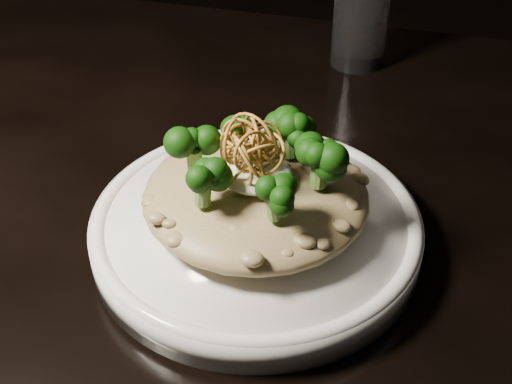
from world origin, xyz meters
TOP-DOWN VIEW (x-y plane):
  - table at (0.00, 0.00)m, footprint 1.10×0.80m
  - plate at (0.08, -0.05)m, footprint 0.27×0.27m
  - risotto at (0.08, -0.04)m, footprint 0.18×0.18m
  - broccoli at (0.08, -0.05)m, footprint 0.12×0.12m
  - cheese at (0.08, -0.05)m, footprint 0.06×0.06m
  - shallots at (0.07, -0.05)m, footprint 0.05×0.05m
  - drinking_glass at (0.11, 0.29)m, footprint 0.07×0.07m

SIDE VIEW (x-z plane):
  - table at x=0.00m, z-range 0.29..1.04m
  - plate at x=0.08m, z-range 0.75..0.78m
  - risotto at x=0.08m, z-range 0.78..0.82m
  - drinking_glass at x=0.11m, z-range 0.75..0.86m
  - cheese at x=0.08m, z-range 0.82..0.83m
  - broccoli at x=0.08m, z-range 0.82..0.86m
  - shallots at x=0.07m, z-range 0.83..0.87m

